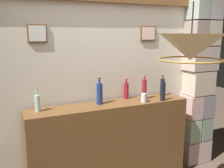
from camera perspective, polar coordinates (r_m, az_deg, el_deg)
panelled_rear_partition at (r=3.17m, az=-2.27°, el=0.64°), size 3.49×0.15×2.49m
stone_pillar at (r=3.83m, az=18.92°, el=0.49°), size 0.44×0.33×2.43m
bar_shelf_unit at (r=3.18m, az=-0.37°, el=-14.00°), size 1.98×0.37×1.09m
liquor_bottle_gin at (r=3.41m, az=11.39°, el=-0.67°), size 0.06×0.06×0.28m
liquor_bottle_mezcal at (r=3.20m, az=3.24°, el=-1.46°), size 0.06×0.06×0.28m
liquor_bottle_tequila at (r=2.94m, az=-2.86°, el=-2.15°), size 0.07×0.07×0.33m
liquor_bottle_vermouth at (r=2.79m, az=-16.62°, el=-4.15°), size 0.06×0.06×0.26m
liquor_bottle_whiskey at (r=3.20m, az=7.36°, el=-1.13°), size 0.06×0.06×0.31m
liquor_bottle_sherry at (r=3.17m, az=11.53°, el=-1.59°), size 0.06×0.06×0.29m
glass_tumbler_rocks at (r=3.07m, az=7.28°, el=-3.14°), size 0.07×0.07×0.11m
pendant_lamp at (r=2.30m, az=17.51°, el=7.89°), size 0.57×0.57×0.50m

